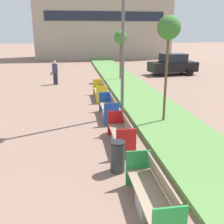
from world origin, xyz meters
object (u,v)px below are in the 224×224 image
bench_yellow_frame (101,92)px  litter_bin (118,156)px  bench_green_frame (152,197)px  bench_red_frame (121,135)px  pedestrian_walking (55,72)px  bench_blue_frame (109,109)px  street_lamp_post (123,12)px  parked_car_distant (173,64)px  sapling_tree_near (169,30)px  sapling_tree_far (120,38)px

bench_yellow_frame → litter_bin: 8.33m
bench_green_frame → bench_red_frame: size_ratio=1.14×
bench_green_frame → pedestrian_walking: 15.13m
bench_blue_frame → bench_yellow_frame: (0.00, 3.55, 0.00)m
street_lamp_post → parked_car_distant: size_ratio=1.88×
bench_green_frame → bench_blue_frame: bearing=90.0°
bench_green_frame → street_lamp_post: size_ratio=0.27×
bench_green_frame → bench_red_frame: bearing=90.1°
bench_red_frame → sapling_tree_near: (2.13, 1.86, 3.40)m
bench_blue_frame → street_lamp_post: street_lamp_post is taller
sapling_tree_near → litter_bin: bearing=-125.8°
pedestrian_walking → parked_car_distant: (10.13, 3.03, 0.04)m
bench_green_frame → sapling_tree_near: 6.71m
bench_yellow_frame → pedestrian_walking: size_ratio=1.27×
bench_red_frame → pedestrian_walking: bearing=103.9°
bench_green_frame → sapling_tree_far: sapling_tree_far is taller
litter_bin → street_lamp_post: 6.41m
bench_blue_frame → street_lamp_post: bearing=8.2°
bench_yellow_frame → litter_bin: (-0.43, -8.32, 0.07)m
bench_green_frame → sapling_tree_near: size_ratio=0.51×
bench_red_frame → street_lamp_post: (0.61, 3.16, 4.14)m
bench_yellow_frame → sapling_tree_far: sapling_tree_far is taller
bench_green_frame → bench_yellow_frame: same height
bench_green_frame → parked_car_distant: size_ratio=0.51×
litter_bin → sapling_tree_far: (2.56, 13.75, 2.82)m
pedestrian_walking → bench_blue_frame: bearing=-71.2°
litter_bin → pedestrian_walking: size_ratio=0.52×
sapling_tree_far → pedestrian_walking: bearing=-171.7°
bench_blue_frame → sapling_tree_near: (2.13, -1.21, 3.40)m
bench_blue_frame → bench_red_frame: bearing=-90.0°
bench_green_frame → bench_red_frame: 3.53m
bench_green_frame → bench_yellow_frame: bearing=90.0°
bench_red_frame → bench_yellow_frame: same height
parked_car_distant → litter_bin: bearing=-122.5°
bench_red_frame → street_lamp_post: bearing=79.0°
bench_red_frame → sapling_tree_far: sapling_tree_far is taller
litter_bin → pedestrian_walking: 13.26m
parked_car_distant → bench_green_frame: bearing=-119.0°
street_lamp_post → litter_bin: bearing=-102.1°
parked_car_distant → street_lamp_post: bearing=-127.6°
sapling_tree_near → pedestrian_walking: size_ratio=2.52×
parked_car_distant → sapling_tree_near: bearing=-119.2°
bench_green_frame → parked_car_distant: bearing=67.8°
bench_green_frame → bench_blue_frame: 6.59m
sapling_tree_far → bench_yellow_frame: bearing=-111.4°
bench_green_frame → street_lamp_post: 7.88m
bench_green_frame → bench_red_frame: (-0.00, 3.53, -0.01)m
litter_bin → parked_car_distant: bearing=64.3°
sapling_tree_far → pedestrian_walking: 5.54m
bench_blue_frame → bench_yellow_frame: 3.55m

